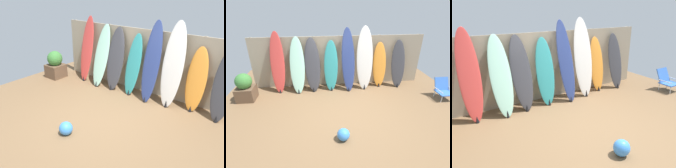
# 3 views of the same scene
# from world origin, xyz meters

# --- Properties ---
(ground) EXTENTS (7.68, 7.68, 0.00)m
(ground) POSITION_xyz_m (0.00, 0.00, 0.00)
(ground) COLOR brown
(fence_back) EXTENTS (6.08, 0.11, 1.80)m
(fence_back) POSITION_xyz_m (-0.00, 2.01, 0.90)
(fence_back) COLOR tan
(fence_back) RESTS_ON ground
(surfboard_red_0) EXTENTS (0.46, 0.50, 2.02)m
(surfboard_red_0) POSITION_xyz_m (-2.08, 1.69, 0.99)
(surfboard_red_0) COLOR #D13D38
(surfboard_red_0) RESTS_ON ground
(surfboard_seafoam_1) EXTENTS (0.49, 0.64, 1.83)m
(surfboard_seafoam_1) POSITION_xyz_m (-1.44, 1.64, 0.90)
(surfboard_seafoam_1) COLOR #9ED6BC
(surfboard_seafoam_1) RESTS_ON ground
(surfboard_charcoal_2) EXTENTS (0.59, 0.61, 1.80)m
(surfboard_charcoal_2) POSITION_xyz_m (-0.93, 1.67, 0.89)
(surfboard_charcoal_2) COLOR #38383D
(surfboard_charcoal_2) RESTS_ON ground
(surfboard_teal_3) EXTENTS (0.52, 0.52, 1.70)m
(surfboard_teal_3) POSITION_xyz_m (-0.31, 1.66, 0.83)
(surfboard_teal_3) COLOR teal
(surfboard_teal_3) RESTS_ON ground
(surfboard_navy_4) EXTENTS (0.49, 0.67, 2.10)m
(surfboard_navy_4) POSITION_xyz_m (0.28, 1.63, 1.04)
(surfboard_navy_4) COLOR navy
(surfboard_navy_4) RESTS_ON ground
(surfboard_white_5) EXTENTS (0.58, 0.51, 2.15)m
(surfboard_white_5) POSITION_xyz_m (0.86, 1.65, 1.06)
(surfboard_white_5) COLOR white
(surfboard_white_5) RESTS_ON ground
(surfboard_orange_6) EXTENTS (0.49, 0.39, 1.59)m
(surfboard_orange_6) POSITION_xyz_m (1.44, 1.76, 0.79)
(surfboard_orange_6) COLOR orange
(surfboard_orange_6) RESTS_ON ground
(surfboard_charcoal_7) EXTENTS (0.51, 0.50, 1.66)m
(surfboard_charcoal_7) POSITION_xyz_m (2.10, 1.67, 0.82)
(surfboard_charcoal_7) COLOR #38383D
(surfboard_charcoal_7) RESTS_ON ground
(beach_chair) EXTENTS (0.50, 0.57, 0.64)m
(beach_chair) POSITION_xyz_m (3.24, 0.61, 0.32)
(beach_chair) COLOR silver
(beach_chair) RESTS_ON ground
(planter_box) EXTENTS (0.54, 0.54, 0.89)m
(planter_box) POSITION_xyz_m (-3.05, 1.16, 0.42)
(planter_box) COLOR brown
(planter_box) RESTS_ON ground
(beach_ball) EXTENTS (0.29, 0.29, 0.29)m
(beach_ball) POSITION_xyz_m (-0.23, -0.95, 0.14)
(beach_ball) COLOR #3F8CE5
(beach_ball) RESTS_ON ground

